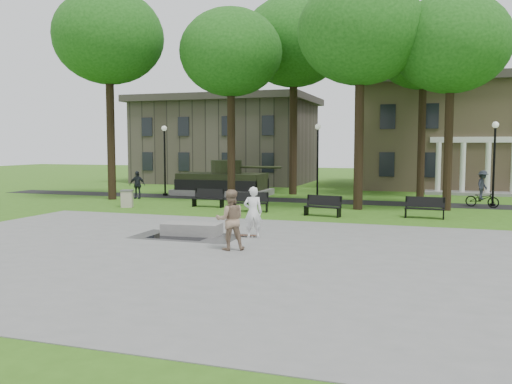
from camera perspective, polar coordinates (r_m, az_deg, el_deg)
ground at (r=22.09m, az=-1.37°, el=-3.99°), size 120.00×120.00×0.00m
plaza at (r=17.53m, az=-6.90°, el=-6.36°), size 22.00×16.00×0.02m
footpath at (r=33.54m, az=5.52°, el=-0.92°), size 44.00×2.60×0.01m
building_right at (r=46.63m, az=21.63°, el=5.75°), size 17.00×12.00×8.60m
building_left at (r=50.49m, az=-3.06°, el=5.16°), size 15.00×10.00×7.20m
tree_0 at (r=35.91m, az=-15.25°, el=15.38°), size 6.80×6.80×12.97m
tree_1 at (r=33.68m, az=-2.67°, el=14.40°), size 6.20×6.20×11.63m
tree_2 at (r=29.88m, az=10.96°, el=16.23°), size 6.60×6.60×12.16m
tree_3 at (r=30.49m, az=19.88°, el=14.43°), size 6.00×6.00×11.19m
tree_4 at (r=38.35m, az=4.00°, el=15.41°), size 7.20×7.20×13.50m
tree_5 at (r=37.58m, az=17.27°, el=14.30°), size 6.40×6.40×12.44m
lamp_left at (r=37.14m, az=-9.60°, el=3.92°), size 0.36×0.36×4.73m
lamp_mid at (r=33.56m, az=6.51°, el=3.84°), size 0.36×0.36×4.73m
lamp_right at (r=33.01m, az=23.79°, el=3.43°), size 0.36×0.36×4.73m
tank_monument at (r=37.29m, az=-3.51°, el=1.00°), size 7.45×3.40×2.40m
puddle at (r=20.46m, az=-8.09°, el=-4.70°), size 2.20×1.20×0.00m
concrete_block at (r=20.81m, az=-6.76°, el=-3.89°), size 2.27×1.17×0.45m
skateboard at (r=20.27m, az=-1.07°, el=-4.64°), size 0.80×0.32×0.07m
skateboarder at (r=20.02m, az=-0.32°, el=-2.13°), size 0.81×0.68×1.89m
friend_watching at (r=17.68m, az=-2.73°, el=-2.93°), size 1.20×1.10×1.98m
pedestrian_walker at (r=35.53m, az=-12.40°, el=0.74°), size 1.09×0.59×1.77m
cyclist at (r=32.33m, az=22.73°, el=-0.03°), size 1.92×1.29×2.04m
park_bench_0 at (r=30.20m, az=-5.02°, el=-0.58°), size 1.82×0.62×1.00m
park_bench_1 at (r=27.97m, az=-0.52°, el=-1.01°), size 1.85×0.78×1.00m
park_bench_2 at (r=26.42m, az=7.04°, el=-1.40°), size 1.85×0.87×1.00m
park_bench_3 at (r=26.68m, az=17.33°, el=-1.53°), size 1.82×0.61×1.00m
trash_bin at (r=30.77m, az=-13.42°, el=-0.67°), size 0.86×0.86×0.96m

